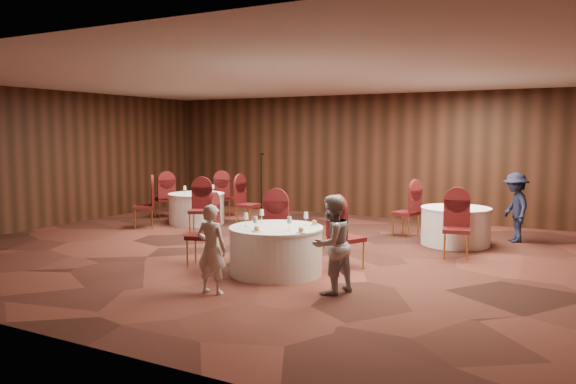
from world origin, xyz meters
The scene contains 15 objects.
ground centered at (0.00, 0.00, 0.00)m, with size 12.00×12.00×0.00m, color black.
room_shell centered at (0.00, 0.00, 1.96)m, with size 12.00×12.00×12.00m.
table_main centered at (0.88, -1.43, 0.38)m, with size 1.47×1.47×0.74m.
table_left centered at (-3.25, 1.88, 0.38)m, with size 1.35×1.35×0.74m.
table_right centered at (2.85, 2.25, 0.38)m, with size 1.34×1.34×0.74m.
chairs_main centered at (0.49, -0.78, 0.50)m, with size 2.88×1.97×1.00m.
chairs_left centered at (-3.24, 1.86, 0.50)m, with size 3.20×3.05×1.00m.
chairs_right centered at (2.40, 1.90, 0.50)m, with size 2.03×2.27×1.00m.
tabletop_main centered at (1.00, -1.52, 0.84)m, with size 1.14×1.10×0.22m.
tabletop_left centered at (-3.24, 1.89, 0.82)m, with size 0.78×0.77×0.22m.
tabletop_right centered at (3.06, 2.02, 0.90)m, with size 0.08×0.08×0.22m.
mic_stand centered at (-2.42, 3.55, 0.49)m, with size 0.24×0.24×1.68m.
woman_a centered at (0.65, -2.82, 0.62)m, with size 0.45×0.30×1.24m, color silver.
woman_b centered at (2.08, -2.01, 0.68)m, with size 0.66×0.51×1.36m, color #AEAEB3.
man_c centered at (3.83, 3.11, 0.70)m, with size 0.91×0.52×1.41m, color black.
Camera 1 is at (5.17, -8.92, 2.19)m, focal length 35.00 mm.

